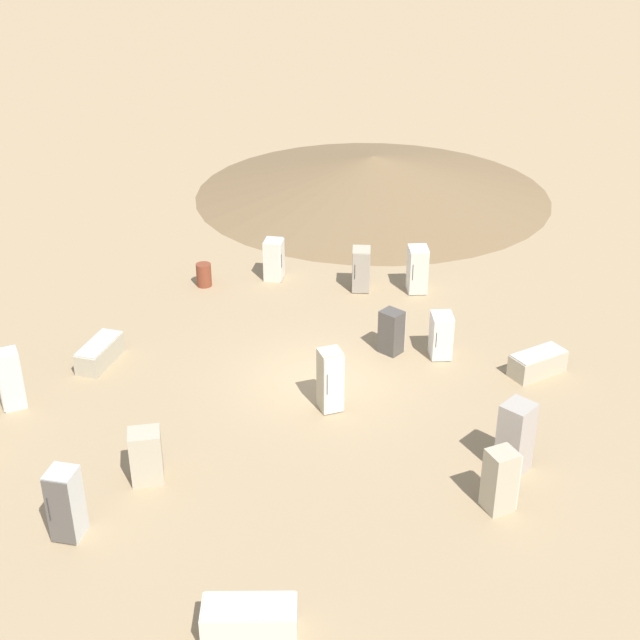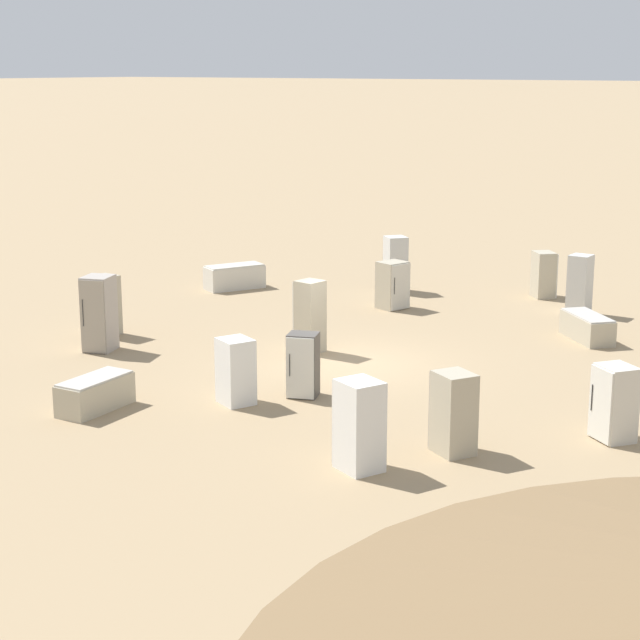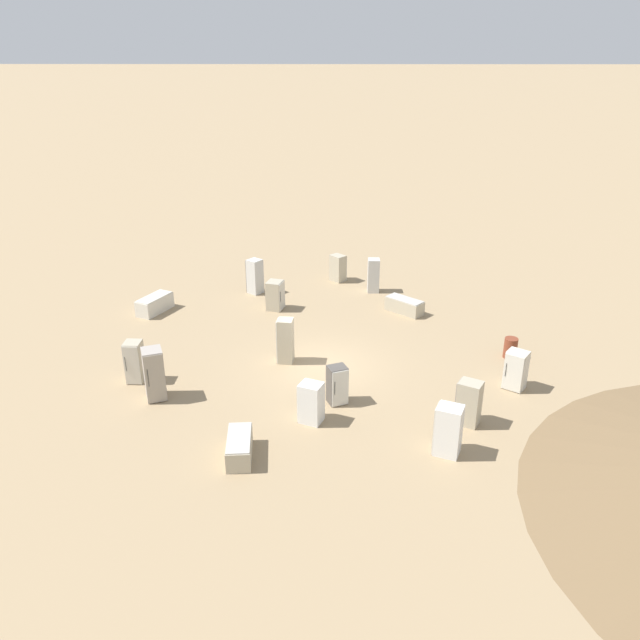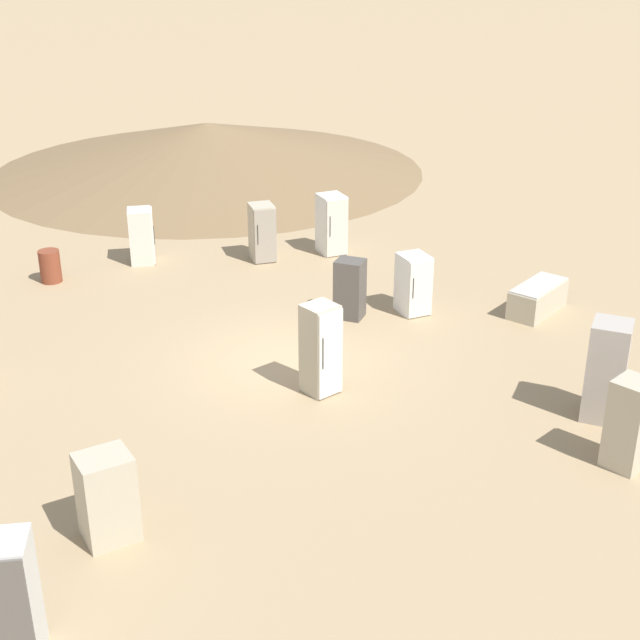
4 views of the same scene
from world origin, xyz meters
name	(u,v)px [view 3 (image 3 of 4)]	position (x,y,z in m)	size (l,w,h in m)	color
ground_plane	(321,367)	(0.00, 0.00, 0.00)	(1000.00, 1000.00, 0.00)	#9E8460
discarded_fridge_0	(155,304)	(-7.96, 5.48, 0.39)	(1.51, 2.03, 0.78)	beige
discarded_fridge_1	(469,403)	(4.94, -3.89, 0.77)	(0.96, 0.90, 1.55)	#B2A88E
discarded_fridge_2	(516,370)	(7.14, -1.51, 0.74)	(0.96, 0.94, 1.48)	beige
discarded_fridge_3	(338,268)	(0.77, 9.95, 0.71)	(0.95, 0.95, 1.42)	#B2A88E
discarded_fridge_4	(373,275)	(2.55, 8.36, 0.87)	(0.58, 0.66, 1.74)	silver
discarded_fridge_5	(255,276)	(-3.48, 8.08, 0.88)	(0.91, 0.90, 1.77)	silver
discarded_fridge_6	(337,385)	(0.62, -2.64, 0.70)	(0.80, 0.78, 1.40)	#4C4742
discarded_fridge_7	(404,306)	(3.87, 5.62, 0.34)	(1.84, 1.76, 0.68)	#B2A88E
discarded_fridge_8	(285,341)	(-1.41, 0.46, 0.91)	(0.68, 0.66, 1.83)	#B2A88E
discarded_fridge_9	(448,430)	(3.97, -5.60, 0.82)	(0.97, 0.90, 1.65)	white
discarded_fridge_10	(134,362)	(-6.92, -1.21, 0.80)	(0.62, 0.70, 1.60)	#B2A88E
discarded_fridge_11	(311,403)	(-0.27, -3.86, 0.71)	(0.93, 0.86, 1.42)	white
discarded_fridge_12	(154,374)	(-5.84, -2.44, 0.95)	(0.91, 0.98, 1.91)	#A89E93
discarded_fridge_13	(239,447)	(-2.39, -5.89, 0.35)	(0.87, 1.77, 0.70)	#B2A88E
discarded_fridge_14	(275,295)	(-2.27, 5.91, 0.70)	(0.89, 0.93, 1.40)	#B2A88E
rusty_barrel	(510,348)	(7.64, 0.99, 0.42)	(0.53, 0.53, 0.84)	brown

